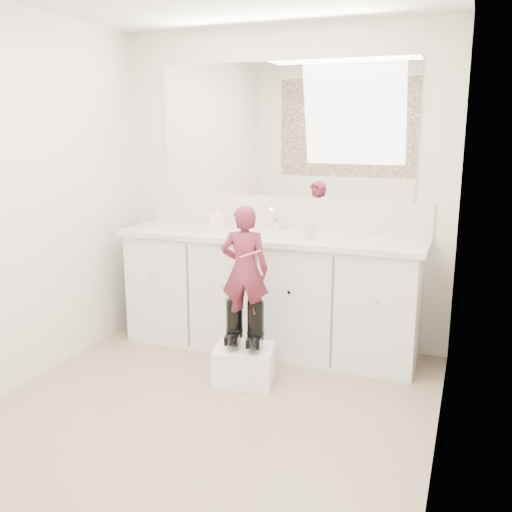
% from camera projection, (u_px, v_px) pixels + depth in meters
% --- Properties ---
extents(floor, '(3.00, 3.00, 0.00)m').
position_uv_depth(floor, '(198.00, 421.00, 3.30)').
color(floor, '#8D735C').
rests_on(floor, ground).
extents(wall_back, '(2.60, 0.00, 2.60)m').
position_uv_depth(wall_back, '(282.00, 188.00, 4.40)').
color(wall_back, beige).
rests_on(wall_back, floor).
extents(wall_left, '(0.00, 3.00, 3.00)m').
position_uv_depth(wall_left, '(3.00, 204.00, 3.49)').
color(wall_left, beige).
rests_on(wall_left, floor).
extents(wall_right, '(0.00, 3.00, 3.00)m').
position_uv_depth(wall_right, '(449.00, 232.00, 2.58)').
color(wall_right, beige).
rests_on(wall_right, floor).
extents(vanity_cabinet, '(2.20, 0.55, 0.85)m').
position_uv_depth(vanity_cabinet, '(270.00, 294.00, 4.32)').
color(vanity_cabinet, silver).
rests_on(vanity_cabinet, floor).
extents(countertop, '(2.28, 0.58, 0.04)m').
position_uv_depth(countertop, '(269.00, 237.00, 4.21)').
color(countertop, beige).
rests_on(countertop, vanity_cabinet).
extents(backsplash, '(2.28, 0.03, 0.25)m').
position_uv_depth(backsplash, '(281.00, 212.00, 4.43)').
color(backsplash, beige).
rests_on(backsplash, countertop).
extents(mirror, '(2.00, 0.02, 1.00)m').
position_uv_depth(mirror, '(282.00, 130.00, 4.29)').
color(mirror, white).
rests_on(mirror, wall_back).
extents(faucet, '(0.08, 0.08, 0.10)m').
position_uv_depth(faucet, '(276.00, 224.00, 4.34)').
color(faucet, silver).
rests_on(faucet, countertop).
extents(cup, '(0.12, 0.12, 0.09)m').
position_uv_depth(cup, '(310.00, 231.00, 4.07)').
color(cup, beige).
rests_on(cup, countertop).
extents(soap_bottle, '(0.10, 0.10, 0.18)m').
position_uv_depth(soap_bottle, '(218.00, 217.00, 4.42)').
color(soap_bottle, white).
rests_on(soap_bottle, countertop).
extents(step_stool, '(0.44, 0.39, 0.24)m').
position_uv_depth(step_stool, '(244.00, 364.00, 3.79)').
color(step_stool, white).
rests_on(step_stool, floor).
extents(boot_left, '(0.16, 0.23, 0.32)m').
position_uv_depth(boot_left, '(235.00, 322.00, 3.77)').
color(boot_left, black).
rests_on(boot_left, step_stool).
extents(boot_right, '(0.16, 0.23, 0.32)m').
position_uv_depth(boot_right, '(256.00, 325.00, 3.72)').
color(boot_right, black).
rests_on(boot_right, step_stool).
extents(toddler, '(0.34, 0.26, 0.84)m').
position_uv_depth(toddler, '(245.00, 270.00, 3.67)').
color(toddler, '#AC354F').
rests_on(toddler, step_stool).
extents(toothbrush, '(0.14, 0.04, 0.06)m').
position_uv_depth(toothbrush, '(250.00, 254.00, 3.54)').
color(toothbrush, '#F05D87').
rests_on(toothbrush, toddler).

